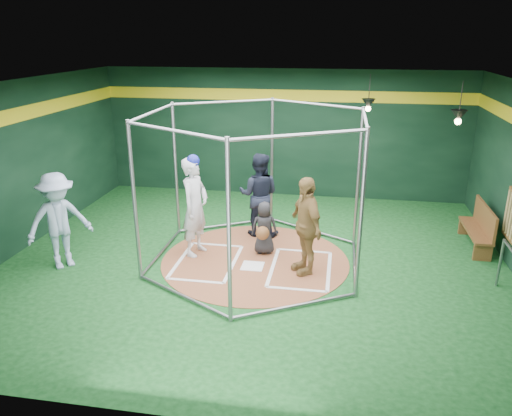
% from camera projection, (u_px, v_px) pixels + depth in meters
% --- Properties ---
extents(room_shell, '(10.10, 9.10, 3.53)m').
position_uv_depth(room_shell, '(255.00, 178.00, 9.59)').
color(room_shell, '#0D3B14').
rests_on(room_shell, ground).
extents(clay_disc, '(3.80, 3.80, 0.01)m').
position_uv_depth(clay_disc, '(255.00, 260.00, 10.17)').
color(clay_disc, brown).
rests_on(clay_disc, ground).
extents(home_plate, '(0.43, 0.43, 0.01)m').
position_uv_depth(home_plate, '(253.00, 266.00, 9.88)').
color(home_plate, white).
rests_on(home_plate, clay_disc).
extents(batter_box_left, '(1.17, 1.77, 0.01)m').
position_uv_depth(batter_box_left, '(207.00, 261.00, 10.08)').
color(batter_box_left, white).
rests_on(batter_box_left, clay_disc).
extents(batter_box_right, '(1.17, 1.77, 0.01)m').
position_uv_depth(batter_box_right, '(301.00, 269.00, 9.78)').
color(batter_box_right, white).
rests_on(batter_box_right, clay_disc).
extents(batting_cage, '(4.05, 4.67, 3.00)m').
position_uv_depth(batting_cage, '(255.00, 190.00, 9.67)').
color(batting_cage, gray).
rests_on(batting_cage, ground).
extents(pendant_lamp_near, '(0.34, 0.34, 0.90)m').
position_uv_depth(pendant_lamp_near, '(368.00, 104.00, 12.25)').
color(pendant_lamp_near, black).
rests_on(pendant_lamp_near, room_shell).
extents(pendant_lamp_far, '(0.34, 0.34, 0.90)m').
position_uv_depth(pendant_lamp_far, '(459.00, 116.00, 10.47)').
color(pendant_lamp_far, black).
rests_on(pendant_lamp_far, room_shell).
extents(batter_figure, '(0.66, 0.84, 2.12)m').
position_uv_depth(batter_figure, '(195.00, 206.00, 10.15)').
color(batter_figure, silver).
rests_on(batter_figure, clay_disc).
extents(visitor_leopard, '(0.95, 1.20, 1.90)m').
position_uv_depth(visitor_leopard, '(306.00, 225.00, 9.38)').
color(visitor_leopard, tan).
rests_on(visitor_leopard, clay_disc).
extents(catcher_figure, '(0.60, 0.61, 1.11)m').
position_uv_depth(catcher_figure, '(264.00, 228.00, 10.31)').
color(catcher_figure, black).
rests_on(catcher_figure, clay_disc).
extents(umpire, '(0.93, 0.73, 1.89)m').
position_uv_depth(umpire, '(259.00, 195.00, 11.17)').
color(umpire, black).
rests_on(umpire, clay_disc).
extents(bystander_blue, '(1.37, 1.38, 1.92)m').
position_uv_depth(bystander_blue, '(59.00, 221.00, 9.62)').
color(bystander_blue, '#A1B5D5').
rests_on(bystander_blue, ground).
extents(dugout_bench, '(0.38, 1.61, 0.94)m').
position_uv_depth(dugout_bench, '(480.00, 226.00, 10.66)').
color(dugout_bench, brown).
rests_on(dugout_bench, ground).
extents(steel_railing, '(0.05, 1.08, 0.93)m').
position_uv_depth(steel_railing, '(510.00, 267.00, 8.47)').
color(steel_railing, gray).
rests_on(steel_railing, ground).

